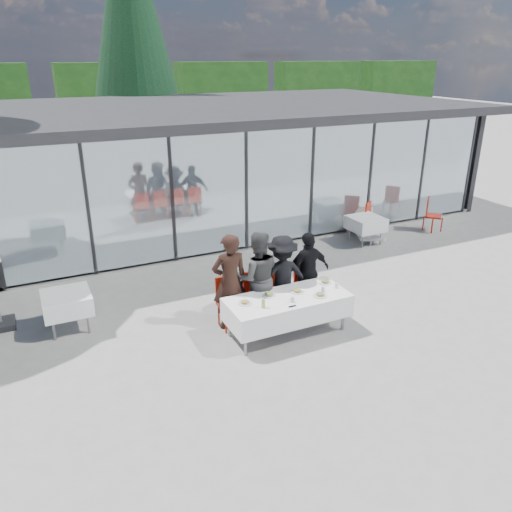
{
  "coord_description": "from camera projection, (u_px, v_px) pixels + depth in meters",
  "views": [
    {
      "loc": [
        -4.08,
        -7.27,
        4.81
      ],
      "look_at": [
        -0.04,
        1.2,
        1.02
      ],
      "focal_mm": 35.0,
      "sensor_mm": 36.0,
      "label": 1
    }
  ],
  "objects": [
    {
      "name": "diner_chair_a",
      "position": [
        229.0,
        299.0,
        9.39
      ],
      "size": [
        0.44,
        0.44,
        0.97
      ],
      "color": "red",
      "rests_on": "ground"
    },
    {
      "name": "pavilion",
      "position": [
        221.0,
        143.0,
        16.35
      ],
      "size": [
        14.8,
        8.8,
        3.44
      ],
      "color": "gray",
      "rests_on": "ground"
    },
    {
      "name": "spare_chair_b",
      "position": [
        364.0,
        216.0,
        14.23
      ],
      "size": [
        0.61,
        0.61,
        0.97
      ],
      "color": "red",
      "rests_on": "ground"
    },
    {
      "name": "diner_d",
      "position": [
        308.0,
        272.0,
        9.9
      ],
      "size": [
        1.0,
        1.0,
        1.64
      ],
      "primitive_type": "imported",
      "rotation": [
        0.0,
        0.0,
        3.19
      ],
      "color": "black",
      "rests_on": "ground"
    },
    {
      "name": "plate_b",
      "position": [
        269.0,
        294.0,
        9.05
      ],
      "size": [
        0.26,
        0.26,
        0.07
      ],
      "color": "white",
      "rests_on": "dining_table"
    },
    {
      "name": "diner_chair_c",
      "position": [
        280.0,
        289.0,
        9.83
      ],
      "size": [
        0.44,
        0.44,
        0.97
      ],
      "color": "red",
      "rests_on": "ground"
    },
    {
      "name": "diner_chair_d",
      "position": [
        306.0,
        283.0,
        10.06
      ],
      "size": [
        0.44,
        0.44,
        0.97
      ],
      "color": "red",
      "rests_on": "ground"
    },
    {
      "name": "folded_eyeglasses",
      "position": [
        292.0,
        306.0,
        8.66
      ],
      "size": [
        0.14,
        0.03,
        0.01
      ],
      "primitive_type": "cube",
      "color": "black",
      "rests_on": "dining_table"
    },
    {
      "name": "diner_chair_b",
      "position": [
        256.0,
        294.0,
        9.61
      ],
      "size": [
        0.44,
        0.44,
        0.97
      ],
      "color": "red",
      "rests_on": "ground"
    },
    {
      "name": "plate_d",
      "position": [
        325.0,
        282.0,
        9.56
      ],
      "size": [
        0.26,
        0.26,
        0.07
      ],
      "color": "white",
      "rests_on": "dining_table"
    },
    {
      "name": "plate_c",
      "position": [
        297.0,
        291.0,
        9.19
      ],
      "size": [
        0.26,
        0.26,
        0.07
      ],
      "color": "white",
      "rests_on": "dining_table"
    },
    {
      "name": "lounger",
      "position": [
        365.0,
        227.0,
        14.19
      ],
      "size": [
        1.1,
        1.46,
        0.72
      ],
      "color": "silver",
      "rests_on": "ground"
    },
    {
      "name": "plate_a",
      "position": [
        245.0,
        302.0,
        8.76
      ],
      "size": [
        0.26,
        0.26,
        0.07
      ],
      "color": "white",
      "rests_on": "dining_table"
    },
    {
      "name": "ground",
      "position": [
        285.0,
        327.0,
        9.51
      ],
      "size": [
        90.0,
        90.0,
        0.0
      ],
      "primitive_type": "plane",
      "color": "gray",
      "rests_on": "ground"
    },
    {
      "name": "spare_chair_a",
      "position": [
        431.0,
        213.0,
        14.56
      ],
      "size": [
        0.62,
        0.62,
        0.97
      ],
      "color": "red",
      "rests_on": "ground"
    },
    {
      "name": "spare_table_left",
      "position": [
        67.0,
        303.0,
        9.23
      ],
      "size": [
        0.86,
        0.86,
        0.74
      ],
      "color": "white",
      "rests_on": "ground"
    },
    {
      "name": "juice_bottle",
      "position": [
        263.0,
        304.0,
        8.6
      ],
      "size": [
        0.06,
        0.06,
        0.16
      ],
      "primitive_type": "cylinder",
      "color": "#96C150",
      "rests_on": "dining_table"
    },
    {
      "name": "drinking_glasses",
      "position": [
        318.0,
        291.0,
        9.11
      ],
      "size": [
        1.1,
        0.21,
        0.1
      ],
      "color": "silver",
      "rests_on": "dining_table"
    },
    {
      "name": "treeline",
      "position": [
        45.0,
        100.0,
        31.33
      ],
      "size": [
        62.5,
        2.0,
        4.4
      ],
      "color": "#143611",
      "rests_on": "ground"
    },
    {
      "name": "diner_a",
      "position": [
        230.0,
        282.0,
        9.19
      ],
      "size": [
        0.72,
        0.72,
        1.86
      ],
      "primitive_type": "imported",
      "rotation": [
        0.0,
        0.0,
        3.08
      ],
      "color": "#301C15",
      "rests_on": "ground"
    },
    {
      "name": "conifer_tree",
      "position": [
        131.0,
        21.0,
        18.36
      ],
      "size": [
        4.0,
        4.0,
        10.5
      ],
      "color": "#382316",
      "rests_on": "ground"
    },
    {
      "name": "diner_c",
      "position": [
        282.0,
        276.0,
        9.67
      ],
      "size": [
        1.22,
        1.22,
        1.66
      ],
      "primitive_type": "imported",
      "rotation": [
        0.0,
        0.0,
        3.0
      ],
      "color": "black",
      "rests_on": "ground"
    },
    {
      "name": "dining_table",
      "position": [
        287.0,
        307.0,
        9.1
      ],
      "size": [
        2.26,
        0.96,
        0.75
      ],
      "color": "white",
      "rests_on": "ground"
    },
    {
      "name": "diner_b",
      "position": [
        257.0,
        277.0,
        9.43
      ],
      "size": [
        1.11,
        1.11,
        1.82
      ],
      "primitive_type": "imported",
      "rotation": [
        0.0,
        0.0,
        2.83
      ],
      "color": "#484848",
      "rests_on": "ground"
    },
    {
      "name": "spare_table_right",
      "position": [
        366.0,
        224.0,
        13.56
      ],
      "size": [
        0.86,
        0.86,
        0.74
      ],
      "color": "white",
      "rests_on": "ground"
    },
    {
      "name": "plate_extra",
      "position": [
        320.0,
        295.0,
        9.04
      ],
      "size": [
        0.26,
        0.26,
        0.07
      ],
      "color": "white",
      "rests_on": "dining_table"
    }
  ]
}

